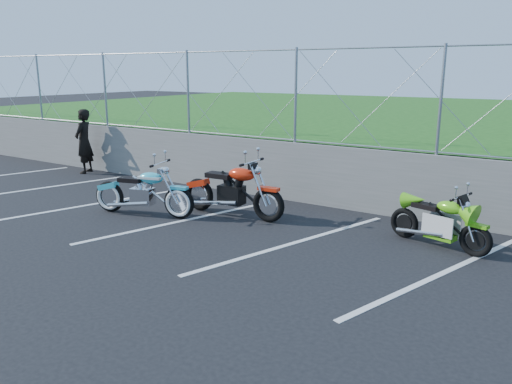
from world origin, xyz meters
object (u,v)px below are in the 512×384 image
Objects in this scene: cruiser_turquoise at (145,194)px; person_standing at (84,141)px; naked_orange at (234,192)px; sportbike_green at (440,224)px.

person_standing is (-4.48, 2.14, 0.45)m from cruiser_turquoise.
person_standing is at bearing 139.66° from cruiser_turquoise.
naked_orange is 6.15m from person_standing.
cruiser_turquoise is 0.94× the size of naked_orange.
sportbike_green is 0.98× the size of person_standing.
naked_orange reaches higher than cruiser_turquoise.
cruiser_turquoise is 4.99m from person_standing.
person_standing is (-6.01, 1.23, 0.40)m from naked_orange.
cruiser_turquoise is at bearing -151.83° from naked_orange.
naked_orange is (1.53, 0.91, 0.05)m from cruiser_turquoise.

